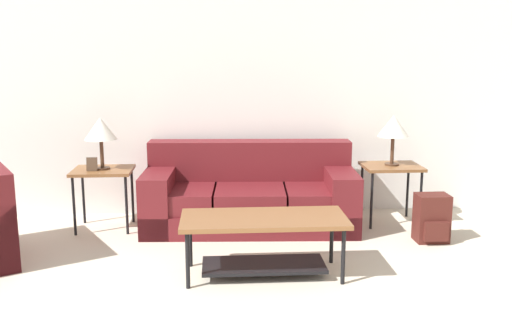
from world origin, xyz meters
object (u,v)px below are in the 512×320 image
coffee_table (264,232)px  table_lamp_left (101,130)px  backpack (432,219)px  side_table_left (103,175)px  table_lamp_right (393,127)px  couch (250,197)px  side_table_right (391,171)px

coffee_table → table_lamp_left: (-1.46, 1.28, 0.64)m
table_lamp_left → backpack: 3.22m
side_table_left → table_lamp_left: size_ratio=1.19×
coffee_table → table_lamp_right: 2.00m
couch → table_lamp_left: table_lamp_left is taller
coffee_table → side_table_left: (-1.46, 1.28, 0.19)m
side_table_right → table_lamp_left: size_ratio=1.19×
side_table_left → table_lamp_right: size_ratio=1.19×
side_table_left → couch: bearing=-0.4°
side_table_right → table_lamp_right: bearing=82.9°
couch → table_lamp_left: 1.59m
side_table_right → table_lamp_right: size_ratio=1.19×
coffee_table → backpack: bearing=23.2°
table_lamp_left → side_table_right: bearing=-0.0°
table_lamp_left → backpack: bearing=-11.0°
coffee_table → table_lamp_right: bearing=42.7°
side_table_left → table_lamp_left: table_lamp_left is taller
backpack → side_table_left: bearing=169.0°
side_table_right → backpack: side_table_right is taller
table_lamp_left → side_table_left: bearing=-90.0°
side_table_left → table_lamp_right: 2.89m
coffee_table → table_lamp_left: table_lamp_left is taller
side_table_left → side_table_right: same height
coffee_table → table_lamp_left: size_ratio=2.54×
couch → side_table_right: size_ratio=3.52×
side_table_right → backpack: (0.21, -0.60, -0.32)m
side_table_left → backpack: 3.14m
backpack → side_table_right: bearing=109.4°
backpack → coffee_table: bearing=-156.8°
couch → side_table_left: 1.45m
coffee_table → side_table_right: (1.39, 1.28, 0.19)m
couch → coffee_table: (0.03, -1.28, 0.05)m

